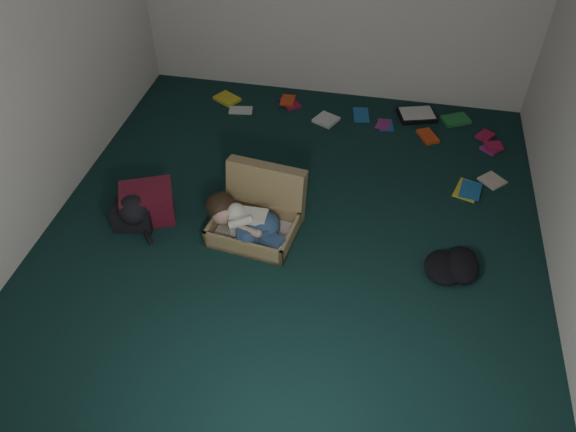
% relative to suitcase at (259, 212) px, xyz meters
% --- Properties ---
extents(floor, '(4.50, 4.50, 0.00)m').
position_rel_suitcase_xyz_m(floor, '(0.29, -0.06, -0.15)').
color(floor, '#0F2A28').
rests_on(floor, ground).
extents(wall_front, '(4.50, 0.00, 4.50)m').
position_rel_suitcase_xyz_m(wall_front, '(0.29, -2.31, 1.15)').
color(wall_front, white).
rests_on(wall_front, ground).
extents(wall_left, '(0.00, 4.50, 4.50)m').
position_rel_suitcase_xyz_m(wall_left, '(-1.71, -0.06, 1.15)').
color(wall_left, white).
rests_on(wall_left, ground).
extents(suitcase, '(0.74, 0.73, 0.49)m').
position_rel_suitcase_xyz_m(suitcase, '(0.00, 0.00, 0.00)').
color(suitcase, '#A18958').
rests_on(suitcase, floor).
extents(person, '(0.70, 0.41, 0.30)m').
position_rel_suitcase_xyz_m(person, '(-0.07, -0.16, 0.04)').
color(person, white).
rests_on(person, suitcase).
extents(maroon_bin, '(0.52, 0.47, 0.29)m').
position_rel_suitcase_xyz_m(maroon_bin, '(-0.92, -0.08, 0.00)').
color(maroon_bin, maroon).
rests_on(maroon_bin, floor).
extents(backpack, '(0.43, 0.37, 0.23)m').
position_rel_suitcase_xyz_m(backpack, '(-1.00, -0.20, -0.03)').
color(backpack, black).
rests_on(backpack, floor).
extents(clothing_pile, '(0.43, 0.37, 0.12)m').
position_rel_suitcase_xyz_m(clothing_pile, '(1.56, -0.15, -0.08)').
color(clothing_pile, black).
rests_on(clothing_pile, floor).
extents(paper_tray, '(0.44, 0.37, 0.05)m').
position_rel_suitcase_xyz_m(paper_tray, '(1.22, 1.89, -0.12)').
color(paper_tray, black).
rests_on(paper_tray, floor).
extents(book_scatter, '(2.99, 1.34, 0.02)m').
position_rel_suitcase_xyz_m(book_scatter, '(0.90, 1.56, -0.14)').
color(book_scatter, yellow).
rests_on(book_scatter, floor).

